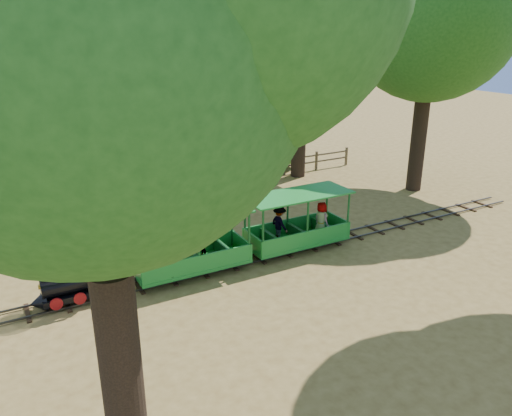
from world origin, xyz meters
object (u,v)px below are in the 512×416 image
locomotive (70,250)px  carriage_front (189,252)px  carriage_rear (297,227)px  fence (193,177)px

locomotive → carriage_front: 3.40m
carriage_rear → fence: (-0.52, 7.98, -0.23)m
carriage_front → fence: bearing=67.0°
locomotive → carriage_front: (3.30, -0.09, -0.79)m
locomotive → fence: size_ratio=0.15×
locomotive → carriage_front: bearing=-1.6°
carriage_front → carriage_rear: 3.93m
carriage_rear → fence: bearing=93.7°
locomotive → carriage_rear: (7.24, -0.03, -0.76)m
locomotive → carriage_front: locomotive is taller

